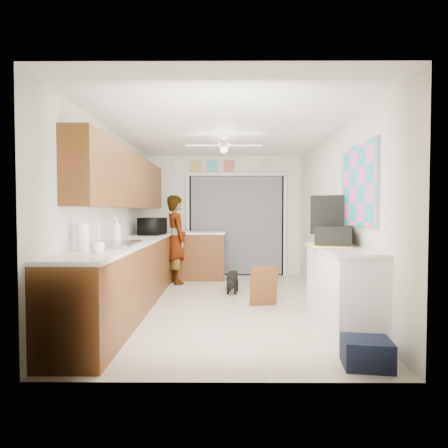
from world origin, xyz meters
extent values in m
plane|color=beige|center=(0.00, 0.00, 0.00)|extent=(5.00, 5.00, 0.00)
plane|color=white|center=(0.00, 0.00, 2.50)|extent=(5.00, 5.00, 0.00)
plane|color=white|center=(0.00, 2.50, 1.25)|extent=(3.20, 0.00, 3.20)
plane|color=white|center=(0.00, -2.50, 1.25)|extent=(3.20, 0.00, 3.20)
plane|color=white|center=(-1.60, 0.00, 1.25)|extent=(0.00, 5.00, 5.00)
plane|color=white|center=(1.60, 0.00, 1.25)|extent=(0.00, 5.00, 5.00)
cube|color=brown|center=(-1.30, 0.00, 0.45)|extent=(0.60, 4.80, 0.90)
cube|color=white|center=(-1.29, 0.00, 0.92)|extent=(0.62, 4.80, 0.04)
cube|color=brown|center=(-1.44, 0.20, 1.80)|extent=(0.32, 4.00, 0.80)
cube|color=silver|center=(-1.29, -1.00, 0.95)|extent=(0.50, 0.76, 0.06)
cylinder|color=silver|center=(-1.48, -1.00, 1.05)|extent=(0.03, 0.03, 0.22)
cube|color=brown|center=(-0.50, 2.00, 0.45)|extent=(1.00, 0.60, 0.90)
cube|color=white|center=(-0.50, 2.00, 0.92)|extent=(1.04, 0.64, 0.04)
cube|color=black|center=(0.25, 2.47, 1.05)|extent=(2.00, 0.06, 2.10)
cube|color=gray|center=(0.25, 2.43, 1.05)|extent=(1.90, 0.03, 2.05)
cube|color=white|center=(-0.77, 2.44, 1.05)|extent=(0.06, 0.04, 2.10)
cube|color=white|center=(1.27, 2.44, 1.05)|extent=(0.06, 0.04, 2.10)
cube|color=white|center=(0.25, 2.44, 2.12)|extent=(2.10, 0.04, 0.06)
cube|color=gold|center=(-0.60, 2.47, 2.30)|extent=(0.22, 0.02, 0.22)
cube|color=#50BCD7|center=(-0.25, 2.47, 2.30)|extent=(0.22, 0.02, 0.22)
cube|color=#D66050|center=(0.10, 2.47, 2.30)|extent=(0.22, 0.02, 0.22)
cube|color=beige|center=(0.90, 2.47, 2.30)|extent=(0.22, 0.02, 0.22)
cube|color=silver|center=(-0.95, 2.47, 2.30)|extent=(0.22, 0.02, 0.26)
cube|color=white|center=(1.35, -1.20, 0.45)|extent=(0.50, 1.40, 0.90)
cube|color=white|center=(1.34, -1.20, 0.92)|extent=(0.54, 1.44, 0.04)
cube|color=#FE5DAF|center=(1.58, -1.00, 1.65)|extent=(0.03, 1.15, 0.95)
cube|color=white|center=(0.00, 0.20, 2.32)|extent=(1.14, 1.14, 0.24)
imported|color=black|center=(-1.24, 1.04, 1.09)|extent=(0.42, 0.58, 0.30)
imported|color=silver|center=(-1.38, -0.60, 1.10)|extent=(0.17, 0.17, 0.33)
imported|color=white|center=(-1.22, -1.79, 1.00)|extent=(0.18, 0.18, 0.11)
cylinder|color=white|center=(-1.46, -1.56, 1.08)|extent=(0.16, 0.16, 0.29)
cube|color=black|center=(1.32, -0.93, 1.05)|extent=(0.54, 0.62, 0.22)
cube|color=yellow|center=(1.32, -0.93, 0.94)|extent=(0.61, 0.69, 0.02)
cube|color=black|center=(1.32, -0.64, 1.30)|extent=(0.41, 0.17, 0.50)
cube|color=#B26738|center=(1.25, -2.20, 0.12)|extent=(0.42, 0.35, 0.23)
cube|color=black|center=(1.25, -2.20, 0.12)|extent=(0.44, 0.39, 0.25)
cube|color=brown|center=(0.57, -0.15, 0.29)|extent=(0.41, 0.20, 0.58)
imported|color=white|center=(-0.90, 1.55, 0.82)|extent=(0.60, 0.71, 1.64)
cube|color=black|center=(0.14, 0.73, 0.19)|extent=(0.27, 0.51, 0.38)
camera|label=1|loc=(0.03, -5.40, 1.35)|focal=30.00mm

